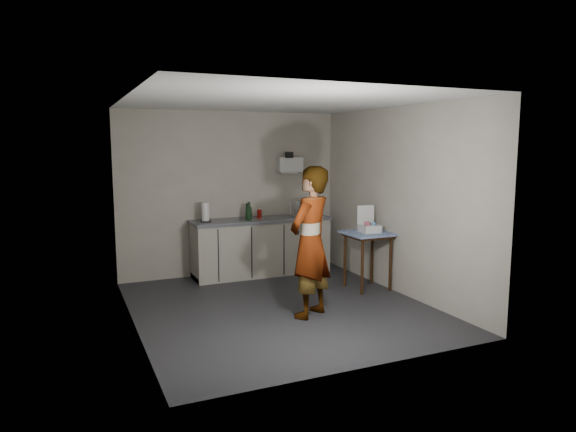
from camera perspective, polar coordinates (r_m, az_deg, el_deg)
name	(u,v)px	position (r m, az deg, el deg)	size (l,w,h in m)	color
ground	(280,307)	(6.71, -0.92, -10.07)	(4.00, 4.00, 0.00)	#242529
wall_back	(231,193)	(8.29, -6.32, 2.51)	(3.60, 0.02, 2.60)	#B0A899
wall_right	(398,201)	(7.31, 12.10, 1.67)	(0.02, 4.00, 2.60)	#B0A899
wall_left	(132,215)	(5.97, -16.97, 0.15)	(0.02, 4.00, 2.60)	#B0A899
ceiling	(279,102)	(6.41, -0.97, 12.60)	(3.60, 4.00, 0.01)	white
kitchen_counter	(261,248)	(8.27, -2.97, -3.58)	(2.24, 0.62, 0.91)	black
wall_shelf	(290,165)	(8.55, 0.21, 5.72)	(0.42, 0.18, 0.37)	white
side_table	(368,240)	(7.47, 8.85, -2.61)	(0.64, 0.64, 0.83)	#36190C
standing_man	(310,242)	(6.16, 2.50, -2.92)	(0.67, 0.44, 1.83)	#B2A593
soap_bottle	(249,211)	(8.00, -4.39, 0.56)	(0.11, 0.11, 0.29)	black
soda_can	(259,214)	(8.22, -3.20, 0.25)	(0.07, 0.07, 0.14)	#B51812
dark_bottle	(248,211)	(8.13, -4.44, 0.55)	(0.07, 0.07, 0.25)	black
paper_towel	(205,213)	(7.90, -9.16, 0.37)	(0.17, 0.17, 0.30)	black
dish_rack	(303,212)	(8.47, 1.70, 0.45)	(0.41, 0.31, 0.29)	silver
bakery_box	(369,226)	(7.46, 9.01, -1.14)	(0.29, 0.30, 0.37)	white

